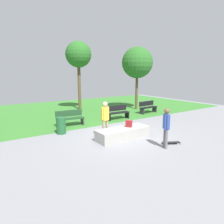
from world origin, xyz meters
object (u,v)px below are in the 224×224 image
object	(u,v)px
backpack_on_ledge	(129,124)
tree_broad_elm	(78,55)
park_bench_far_right	(70,118)
park_bench_near_path	(148,107)
skateboard_by_ledge	(171,143)
tree_slender_maple	(137,63)
skater_performing_trick	(166,125)
skater_watching	(105,117)
trash_bin	(61,126)
concrete_ledge	(123,133)
park_bench_by_oak	(118,112)

from	to	relation	value
backpack_on_ledge	tree_broad_elm	xyz separation A→B (m)	(1.36, 8.41, 3.81)
park_bench_far_right	tree_broad_elm	bearing A→B (deg)	59.05
park_bench_near_path	park_bench_far_right	world-z (taller)	same
backpack_on_ledge	skateboard_by_ledge	xyz separation A→B (m)	(0.94, -1.78, -0.61)
park_bench_far_right	tree_slender_maple	size ratio (longest dim) A/B	0.31
skater_performing_trick	skater_watching	size ratio (longest dim) A/B	0.96
skater_performing_trick	trash_bin	bearing A→B (deg)	123.51
concrete_ledge	skater_performing_trick	size ratio (longest dim) A/B	1.55
concrete_ledge	skater_watching	xyz separation A→B (m)	(-0.57, 0.65, 0.76)
concrete_ledge	park_bench_by_oak	xyz separation A→B (m)	(2.19, 3.51, 0.22)
skater_watching	tree_broad_elm	distance (m)	8.83
skater_watching	tree_broad_elm	size ratio (longest dim) A/B	0.31
tree_broad_elm	trash_bin	xyz separation A→B (m)	(-3.86, -6.02, -4.06)
park_bench_far_right	trash_bin	bearing A→B (deg)	-128.79
park_bench_far_right	park_bench_by_oak	bearing A→B (deg)	-2.08
skateboard_by_ledge	skater_watching	bearing A→B (deg)	128.09
park_bench_by_oak	tree_broad_elm	size ratio (longest dim) A/B	0.29
backpack_on_ledge	skater_performing_trick	world-z (taller)	skater_performing_trick
skater_performing_trick	trash_bin	size ratio (longest dim) A/B	1.95
skater_performing_trick	park_bench_by_oak	world-z (taller)	skater_performing_trick
park_bench_near_path	tree_slender_maple	bearing A→B (deg)	76.64
skater_performing_trick	park_bench_by_oak	xyz separation A→B (m)	(1.44, 5.43, -0.49)
park_bench_far_right	park_bench_by_oak	world-z (taller)	same
tree_broad_elm	tree_slender_maple	distance (m)	4.89
park_bench_near_path	park_bench_by_oak	distance (m)	3.23
skater_watching	park_bench_by_oak	distance (m)	4.01
park_bench_near_path	trash_bin	bearing A→B (deg)	-168.42
backpack_on_ledge	park_bench_by_oak	size ratio (longest dim) A/B	0.20
backpack_on_ledge	skateboard_by_ledge	bearing A→B (deg)	-1.79
concrete_ledge	skater_watching	world-z (taller)	skater_watching
park_bench_far_right	backpack_on_ledge	bearing A→B (deg)	-67.20
skateboard_by_ledge	tree_broad_elm	world-z (taller)	tree_broad_elm
backpack_on_ledge	tree_slender_maple	xyz separation A→B (m)	(5.46, 5.81, 3.21)
skateboard_by_ledge	backpack_on_ledge	bearing A→B (deg)	117.94
skater_performing_trick	park_bench_far_right	xyz separation A→B (m)	(-1.89, 5.55, -0.49)
skater_performing_trick	trash_bin	world-z (taller)	skater_performing_trick
park_bench_near_path	tree_broad_elm	world-z (taller)	tree_broad_elm
park_bench_by_oak	tree_slender_maple	bearing A→B (deg)	32.48
skateboard_by_ledge	tree_slender_maple	distance (m)	9.62
skater_performing_trick	park_bench_near_path	distance (m)	7.50
park_bench_by_oak	park_bench_near_path	bearing A→B (deg)	7.91
skateboard_by_ledge	park_bench_by_oak	world-z (taller)	park_bench_by_oak
concrete_ledge	backpack_on_ledge	distance (m)	0.56
park_bench_by_oak	skateboard_by_ledge	bearing A→B (deg)	-99.39
park_bench_near_path	concrete_ledge	bearing A→B (deg)	-143.70
concrete_ledge	park_bench_near_path	distance (m)	6.69
backpack_on_ledge	tree_broad_elm	size ratio (longest dim) A/B	0.06
tree_slender_maple	skater_performing_trick	bearing A→B (deg)	-123.26
park_bench_far_right	skater_performing_trick	bearing A→B (deg)	-71.15
skater_watching	skater_performing_trick	bearing A→B (deg)	-62.78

